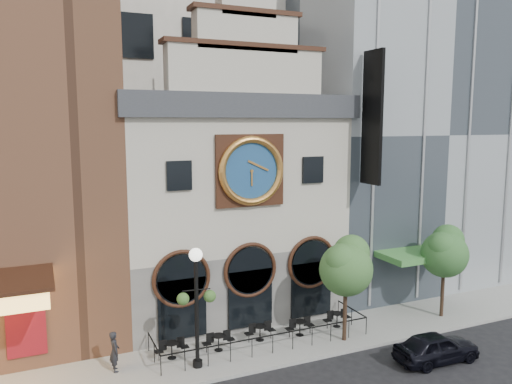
{
  "coord_description": "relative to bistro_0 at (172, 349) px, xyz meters",
  "views": [
    {
      "loc": [
        -9.6,
        -18.81,
        10.91
      ],
      "look_at": [
        1.24,
        6.0,
        7.14
      ],
      "focal_mm": 35.0,
      "sensor_mm": 36.0,
      "label": 1
    }
  ],
  "objects": [
    {
      "name": "ground",
      "position": [
        4.47,
        -2.6,
        -0.61
      ],
      "size": [
        120.0,
        120.0,
        0.0
      ],
      "primitive_type": "plane",
      "color": "black",
      "rests_on": "ground"
    },
    {
      "name": "sidewalk",
      "position": [
        4.47,
        -0.1,
        -0.54
      ],
      "size": [
        44.0,
        5.0,
        0.15
      ],
      "primitive_type": "cube",
      "color": "gray",
      "rests_on": "ground"
    },
    {
      "name": "clock_building",
      "position": [
        4.47,
        5.22,
        6.07
      ],
      "size": [
        12.6,
        8.78,
        18.65
      ],
      "color": "#605E5B",
      "rests_on": "ground"
    },
    {
      "name": "retail_building",
      "position": [
        17.47,
        7.39,
        9.53
      ],
      "size": [
        14.0,
        14.4,
        20.0
      ],
      "color": "gray",
      "rests_on": "ground"
    },
    {
      "name": "office_tower",
      "position": [
        4.47,
        17.4,
        19.39
      ],
      "size": [
        20.0,
        16.0,
        40.0
      ],
      "primitive_type": "cube",
      "color": "silver",
      "rests_on": "ground"
    },
    {
      "name": "cafe_railing",
      "position": [
        4.47,
        -0.1,
        -0.01
      ],
      "size": [
        10.6,
        2.6,
        0.9
      ],
      "primitive_type": null,
      "color": "black",
      "rests_on": "sidewalk"
    },
    {
      "name": "bistro_0",
      "position": [
        0.0,
        0.0,
        0.0
      ],
      "size": [
        1.58,
        0.68,
        0.9
      ],
      "color": "black",
      "rests_on": "sidewalk"
    },
    {
      "name": "bistro_1",
      "position": [
        2.24,
        -0.1,
        0.0
      ],
      "size": [
        1.58,
        0.68,
        0.9
      ],
      "color": "black",
      "rests_on": "sidewalk"
    },
    {
      "name": "bistro_2",
      "position": [
        4.5,
        0.13,
        0.0
      ],
      "size": [
        1.58,
        0.68,
        0.9
      ],
      "color": "black",
      "rests_on": "sidewalk"
    },
    {
      "name": "bistro_3",
      "position": [
        6.6,
        -0.15,
        0.0
      ],
      "size": [
        1.58,
        0.68,
        0.9
      ],
      "color": "black",
      "rests_on": "sidewalk"
    },
    {
      "name": "bistro_4",
      "position": [
        8.93,
        0.02,
        0.0
      ],
      "size": [
        1.58,
        0.68,
        0.9
      ],
      "color": "black",
      "rests_on": "sidewalk"
    },
    {
      "name": "car_right",
      "position": [
        11.14,
        -4.87,
        0.08
      ],
      "size": [
        4.13,
        1.8,
        1.39
      ],
      "primitive_type": "imported",
      "rotation": [
        0.0,
        0.0,
        1.53
      ],
      "color": "black",
      "rests_on": "ground"
    },
    {
      "name": "pedestrian",
      "position": [
        -2.56,
        -0.15,
        0.44
      ],
      "size": [
        0.47,
        0.68,
        1.8
      ],
      "primitive_type": "imported",
      "rotation": [
        0.0,
        0.0,
        1.63
      ],
      "color": "black",
      "rests_on": "sidewalk"
    },
    {
      "name": "lamppost",
      "position": [
        0.85,
        -1.23,
        2.88
      ],
      "size": [
        1.72,
        0.68,
        5.41
      ],
      "rotation": [
        0.0,
        0.0,
        -0.11
      ],
      "color": "black",
      "rests_on": "sidewalk"
    },
    {
      "name": "tree_left",
      "position": [
        8.43,
        -1.48,
        3.39
      ],
      "size": [
        2.73,
        2.63,
        5.25
      ],
      "color": "#382619",
      "rests_on": "sidewalk"
    },
    {
      "name": "tree_right",
      "position": [
        15.18,
        -1.01,
        3.3
      ],
      "size": [
        2.66,
        2.56,
        5.13
      ],
      "color": "#382619",
      "rests_on": "sidewalk"
    }
  ]
}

